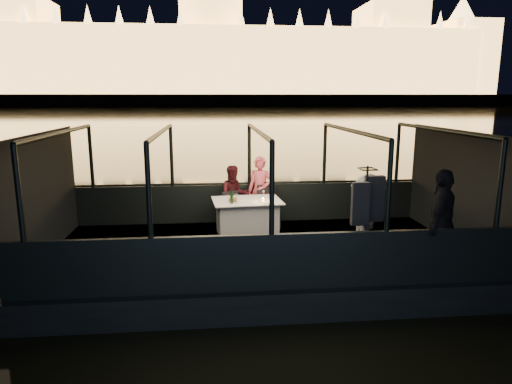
{
  "coord_description": "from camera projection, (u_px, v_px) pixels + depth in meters",
  "views": [
    {
      "loc": [
        -0.89,
        -8.57,
        3.45
      ],
      "look_at": [
        0.0,
        0.4,
        1.55
      ],
      "focal_mm": 32.0,
      "sensor_mm": 36.0,
      "label": 1
    }
  ],
  "objects": [
    {
      "name": "chair_port_right",
      "position": [
        267.0,
        209.0,
        10.32
      ],
      "size": [
        0.59,
        0.59,
        0.96
      ],
      "primitive_type": "cube",
      "rotation": [
        0.0,
        0.0,
        0.41
      ],
      "color": "black",
      "rests_on": "boat_deck"
    },
    {
      "name": "person_man_maroon",
      "position": [
        234.0,
        194.0,
        10.45
      ],
      "size": [
        0.74,
        0.62,
        1.41
      ],
      "primitive_type": "imported",
      "rotation": [
        0.0,
        0.0,
        0.15
      ],
      "color": "#3C1116",
      "rests_on": "boat_deck"
    },
    {
      "name": "end_wall_fore",
      "position": [
        43.0,
        196.0,
        8.42
      ],
      "size": [
        0.02,
        4.0,
        2.3
      ],
      "primitive_type": null,
      "color": "black",
      "rests_on": "boat_deck"
    },
    {
      "name": "embankment",
      "position": [
        212.0,
        101.0,
        213.42
      ],
      "size": [
        400.0,
        140.0,
        6.0
      ],
      "primitive_type": "cube",
      "color": "#423D33",
      "rests_on": "ground"
    },
    {
      "name": "amber_candle",
      "position": [
        263.0,
        200.0,
        9.61
      ],
      "size": [
        0.06,
        0.06,
        0.08
      ],
      "primitive_type": "cylinder",
      "rotation": [
        0.0,
        0.0,
        -0.11
      ],
      "color": "#FFB13F",
      "rests_on": "dining_table_central"
    },
    {
      "name": "wine_glass_red",
      "position": [
        264.0,
        195.0,
        9.8
      ],
      "size": [
        0.07,
        0.07,
        0.2
      ],
      "primitive_type": null,
      "rotation": [
        0.0,
        0.0,
        0.09
      ],
      "color": "silver",
      "rests_on": "dining_table_central"
    },
    {
      "name": "boat_hull",
      "position": [
        258.0,
        272.0,
        9.14
      ],
      "size": [
        8.6,
        4.4,
        1.0
      ],
      "primitive_type": "cube",
      "color": "black",
      "rests_on": "river_water"
    },
    {
      "name": "passenger_dark",
      "position": [
        441.0,
        227.0,
        7.46
      ],
      "size": [
        1.04,
        1.1,
        1.82
      ],
      "primitive_type": "imported",
      "rotation": [
        0.0,
        0.0,
        3.99
      ],
      "color": "black",
      "rests_on": "boat_deck"
    },
    {
      "name": "cabin_glass_starboard",
      "position": [
        272.0,
        189.0,
        6.76
      ],
      "size": [
        8.0,
        0.02,
        1.4
      ],
      "primitive_type": null,
      "color": "#99B2B2",
      "rests_on": "gunwale_starboard"
    },
    {
      "name": "river_water",
      "position": [
        215.0,
        114.0,
        87.04
      ],
      "size": [
        500.0,
        500.0,
        0.0
      ],
      "primitive_type": "plane",
      "color": "black",
      "rests_on": "ground"
    },
    {
      "name": "dining_table_central",
      "position": [
        247.0,
        217.0,
        9.85
      ],
      "size": [
        1.53,
        1.16,
        0.77
      ],
      "primitive_type": "cube",
      "rotation": [
        0.0,
        0.0,
        0.08
      ],
      "color": "white",
      "rests_on": "boat_deck"
    },
    {
      "name": "gunwale_port",
      "position": [
        249.0,
        203.0,
        10.89
      ],
      "size": [
        8.0,
        0.08,
        0.9
      ],
      "primitive_type": "cube",
      "color": "black",
      "rests_on": "boat_deck"
    },
    {
      "name": "parliament_building",
      "position": [
        211.0,
        28.0,
        173.56
      ],
      "size": [
        220.0,
        32.0,
        60.0
      ],
      "primitive_type": null,
      "color": "#F2D18C",
      "rests_on": "embankment"
    },
    {
      "name": "chair_port_left",
      "position": [
        231.0,
        210.0,
        10.24
      ],
      "size": [
        0.49,
        0.49,
        0.82
      ],
      "primitive_type": "cube",
      "rotation": [
        0.0,
        0.0,
        0.33
      ],
      "color": "black",
      "rests_on": "boat_deck"
    },
    {
      "name": "cabin_glass_port",
      "position": [
        249.0,
        155.0,
        10.66
      ],
      "size": [
        8.0,
        0.02,
        1.4
      ],
      "primitive_type": null,
      "color": "#99B2B2",
      "rests_on": "gunwale_port"
    },
    {
      "name": "wine_bottle",
      "position": [
        232.0,
        197.0,
        9.42
      ],
      "size": [
        0.08,
        0.08,
        0.29
      ],
      "primitive_type": "cylinder",
      "rotation": [
        0.0,
        0.0,
        0.33
      ],
      "color": "#133412",
      "rests_on": "dining_table_central"
    },
    {
      "name": "person_woman_coral",
      "position": [
        260.0,
        193.0,
        10.51
      ],
      "size": [
        0.67,
        0.56,
        1.61
      ],
      "primitive_type": "imported",
      "rotation": [
        0.0,
        0.0,
        -0.35
      ],
      "color": "#EF5765",
      "rests_on": "boat_deck"
    },
    {
      "name": "coat_stand",
      "position": [
        365.0,
        222.0,
        7.59
      ],
      "size": [
        0.58,
        0.49,
        1.84
      ],
      "primitive_type": null,
      "rotation": [
        0.0,
        0.0,
        -0.18
      ],
      "color": "black",
      "rests_on": "boat_deck"
    },
    {
      "name": "boat_deck",
      "position": [
        258.0,
        249.0,
        9.04
      ],
      "size": [
        8.0,
        4.0,
        0.04
      ],
      "primitive_type": "cube",
      "color": "black",
      "rests_on": "boat_hull"
    },
    {
      "name": "plate_near",
      "position": [
        269.0,
        203.0,
        9.48
      ],
      "size": [
        0.27,
        0.27,
        0.01
      ],
      "primitive_type": "cylinder",
      "rotation": [
        0.0,
        0.0,
        -0.31
      ],
      "color": "silver",
      "rests_on": "dining_table_central"
    },
    {
      "name": "cabin_roof_glass",
      "position": [
        258.0,
        131.0,
        8.56
      ],
      "size": [
        8.0,
        4.0,
        0.02
      ],
      "primitive_type": null,
      "color": "#99B2B2",
      "rests_on": "boat_deck"
    },
    {
      "name": "plate_far",
      "position": [
        240.0,
        199.0,
        9.82
      ],
      "size": [
        0.26,
        0.26,
        0.01
      ],
      "primitive_type": "cylinder",
      "rotation": [
        0.0,
        0.0,
        0.19
      ],
      "color": "white",
      "rests_on": "dining_table_central"
    },
    {
      "name": "bread_basket",
      "position": [
        233.0,
        200.0,
        9.62
      ],
      "size": [
        0.2,
        0.2,
        0.07
      ],
      "primitive_type": "cylinder",
      "rotation": [
        0.0,
        0.0,
        0.13
      ],
      "color": "brown",
      "rests_on": "dining_table_central"
    },
    {
      "name": "gunwale_starboard",
      "position": [
        271.0,
        262.0,
        7.0
      ],
      "size": [
        8.0,
        0.08,
        0.9
      ],
      "primitive_type": "cube",
      "color": "black",
      "rests_on": "boat_deck"
    },
    {
      "name": "wine_glass_white",
      "position": [
        236.0,
        199.0,
        9.45
      ],
      "size": [
        0.07,
        0.07,
        0.19
      ],
      "primitive_type": null,
      "rotation": [
        0.0,
        0.0,
        -0.12
      ],
      "color": "silver",
      "rests_on": "dining_table_central"
    },
    {
      "name": "passenger_stripe",
      "position": [
        367.0,
        219.0,
        7.95
      ],
      "size": [
        0.99,
        1.22,
        1.65
      ],
      "primitive_type": "imported",
      "rotation": [
        0.0,
        0.0,
        1.15
      ],
      "color": "silver",
      "rests_on": "boat_deck"
    },
    {
      "name": "end_wall_aft",
      "position": [
        455.0,
        187.0,
        9.19
      ],
      "size": [
        0.02,
        4.0,
        2.3
      ],
      "primitive_type": null,
      "color": "black",
      "rests_on": "boat_deck"
    },
    {
      "name": "canopy_ribs",
      "position": [
        258.0,
        191.0,
        8.8
      ],
      "size": [
        8.0,
        4.0,
        2.3
      ],
      "primitive_type": null,
      "color": "black",
      "rests_on": "boat_deck"
    }
  ]
}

